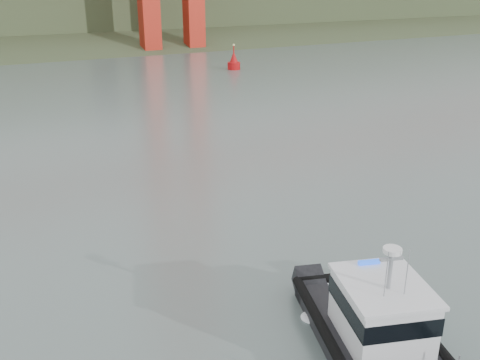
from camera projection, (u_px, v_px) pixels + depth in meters
name	position (u px, v px, depth m)	size (l,w,h in m)	color
ground	(308.00, 307.00, 21.19)	(400.00, 400.00, 0.00)	slate
headlands	(6.00, 0.00, 123.17)	(500.00, 105.36, 27.12)	#384A2A
patrol_boat	(383.00, 336.00, 17.71)	(5.92, 9.95, 4.55)	black
nav_buoy	(234.00, 62.00, 74.32)	(1.77, 1.77, 3.68)	#B00C0E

